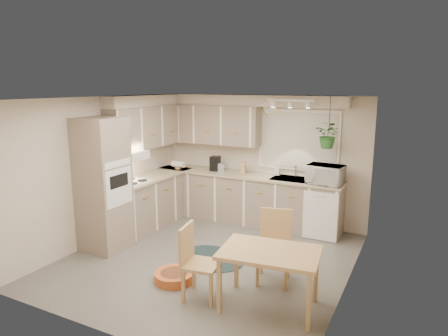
{
  "coord_description": "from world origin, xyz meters",
  "views": [
    {
      "loc": [
        2.76,
        -4.9,
        2.59
      ],
      "look_at": [
        -0.02,
        0.55,
        1.3
      ],
      "focal_mm": 32.0,
      "sensor_mm": 36.0,
      "label": 1
    }
  ],
  "objects_px": {
    "chair_left": "(202,263)",
    "pet_bed": "(175,277)",
    "microwave": "(325,172)",
    "dining_table": "(269,279)",
    "chair_back": "(274,248)",
    "braided_rug": "(212,258)"
  },
  "relations": [
    {
      "from": "chair_left",
      "to": "pet_bed",
      "type": "height_order",
      "value": "chair_left"
    },
    {
      "from": "microwave",
      "to": "chair_left",
      "type": "bearing_deg",
      "value": -101.5
    },
    {
      "from": "dining_table",
      "to": "braided_rug",
      "type": "relative_size",
      "value": 1.04
    },
    {
      "from": "chair_back",
      "to": "microwave",
      "type": "height_order",
      "value": "microwave"
    },
    {
      "from": "chair_left",
      "to": "pet_bed",
      "type": "xyz_separation_m",
      "value": [
        -0.54,
        0.19,
        -0.4
      ]
    },
    {
      "from": "chair_left",
      "to": "braided_rug",
      "type": "xyz_separation_m",
      "value": [
        -0.43,
        1.05,
        -0.46
      ]
    },
    {
      "from": "dining_table",
      "to": "chair_left",
      "type": "distance_m",
      "value": 0.83
    },
    {
      "from": "chair_back",
      "to": "pet_bed",
      "type": "relative_size",
      "value": 1.77
    },
    {
      "from": "dining_table",
      "to": "braided_rug",
      "type": "distance_m",
      "value": 1.56
    },
    {
      "from": "dining_table",
      "to": "pet_bed",
      "type": "distance_m",
      "value": 1.38
    },
    {
      "from": "chair_left",
      "to": "braided_rug",
      "type": "height_order",
      "value": "chair_left"
    },
    {
      "from": "dining_table",
      "to": "chair_back",
      "type": "xyz_separation_m",
      "value": [
        -0.17,
        0.62,
        0.12
      ]
    },
    {
      "from": "chair_back",
      "to": "dining_table",
      "type": "bearing_deg",
      "value": 91.76
    },
    {
      "from": "dining_table",
      "to": "microwave",
      "type": "bearing_deg",
      "value": 89.32
    },
    {
      "from": "chair_back",
      "to": "pet_bed",
      "type": "distance_m",
      "value": 1.39
    },
    {
      "from": "dining_table",
      "to": "chair_left",
      "type": "bearing_deg",
      "value": -168.26
    },
    {
      "from": "chair_left",
      "to": "chair_back",
      "type": "height_order",
      "value": "chair_back"
    },
    {
      "from": "pet_bed",
      "to": "microwave",
      "type": "height_order",
      "value": "microwave"
    },
    {
      "from": "chair_left",
      "to": "dining_table",
      "type": "bearing_deg",
      "value": 92.07
    },
    {
      "from": "chair_left",
      "to": "microwave",
      "type": "distance_m",
      "value": 2.91
    },
    {
      "from": "microwave",
      "to": "dining_table",
      "type": "bearing_deg",
      "value": -84.9
    },
    {
      "from": "microwave",
      "to": "braided_rug",
      "type": "bearing_deg",
      "value": -121.79
    }
  ]
}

